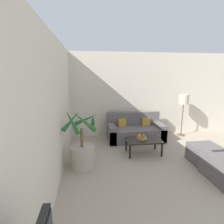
% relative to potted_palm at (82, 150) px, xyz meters
% --- Properties ---
extents(wall_back, '(7.70, 0.06, 2.70)m').
position_rel_potted_palm_xyz_m(wall_back, '(2.64, 2.02, 0.96)').
color(wall_back, beige).
rests_on(wall_back, ground_plane).
extents(wall_left, '(0.06, 8.31, 2.70)m').
position_rel_potted_palm_xyz_m(wall_left, '(-0.44, -1.37, 0.96)').
color(wall_left, beige).
rests_on(wall_left, ground_plane).
extents(potted_palm, '(0.80, 0.78, 1.33)m').
position_rel_potted_palm_xyz_m(potted_palm, '(0.00, 0.00, 0.00)').
color(potted_palm, '#ADA393').
rests_on(potted_palm, ground_plane).
extents(sofa_loveseat, '(1.71, 0.81, 0.82)m').
position_rel_potted_palm_xyz_m(sofa_loveseat, '(1.58, 1.46, -0.11)').
color(sofa_loveseat, '#605B5B').
rests_on(sofa_loveseat, ground_plane).
extents(floor_lamp, '(0.31, 0.31, 1.38)m').
position_rel_potted_palm_xyz_m(floor_lamp, '(3.22, 1.64, 0.76)').
color(floor_lamp, brown).
rests_on(floor_lamp, ground_plane).
extents(coffee_table, '(0.90, 0.53, 0.38)m').
position_rel_potted_palm_xyz_m(coffee_table, '(1.53, 0.45, -0.06)').
color(coffee_table, black).
rests_on(coffee_table, ground_plane).
extents(fruit_bowl, '(0.26, 0.26, 0.05)m').
position_rel_potted_palm_xyz_m(fruit_bowl, '(1.49, 0.49, 0.01)').
color(fruit_bowl, '#997A4C').
rests_on(fruit_bowl, coffee_table).
extents(apple_red, '(0.08, 0.08, 0.08)m').
position_rel_potted_palm_xyz_m(apple_red, '(1.53, 0.54, 0.08)').
color(apple_red, red).
rests_on(apple_red, fruit_bowl).
extents(apple_green, '(0.08, 0.08, 0.08)m').
position_rel_potted_palm_xyz_m(apple_green, '(1.53, 0.45, 0.08)').
color(apple_green, olive).
rests_on(apple_green, fruit_bowl).
extents(orange_fruit, '(0.09, 0.09, 0.09)m').
position_rel_potted_palm_xyz_m(orange_fruit, '(1.43, 0.52, 0.08)').
color(orange_fruit, orange).
rests_on(orange_fruit, fruit_bowl).
extents(ottoman, '(0.63, 0.54, 0.41)m').
position_rel_potted_palm_xyz_m(ottoman, '(2.79, -0.17, -0.18)').
color(ottoman, '#605B5B').
rests_on(ottoman, ground_plane).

